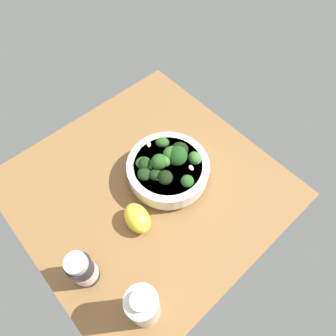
{
  "coord_description": "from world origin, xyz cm",
  "views": [
    {
      "loc": [
        -29.44,
        19.39,
        64.92
      ],
      "look_at": [
        -1.55,
        -5.73,
        4.0
      ],
      "focal_mm": 32.32,
      "sensor_mm": 36.0,
      "label": 1
    }
  ],
  "objects_px": {
    "bottle_tall": "(83,270)",
    "bottle_short": "(144,307)",
    "bowl_of_broccoli": "(168,168)",
    "lemon_wedge": "(137,218)"
  },
  "relations": [
    {
      "from": "lemon_wedge",
      "to": "bottle_short",
      "type": "bearing_deg",
      "value": 145.62
    },
    {
      "from": "bottle_tall",
      "to": "lemon_wedge",
      "type": "bearing_deg",
      "value": -82.04
    },
    {
      "from": "lemon_wedge",
      "to": "bottle_tall",
      "type": "relative_size",
      "value": 0.7
    },
    {
      "from": "bottle_tall",
      "to": "bottle_short",
      "type": "relative_size",
      "value": 0.74
    },
    {
      "from": "bowl_of_broccoli",
      "to": "bottle_short",
      "type": "xyz_separation_m",
      "value": [
        -0.2,
        0.24,
        0.03
      ]
    },
    {
      "from": "bottle_tall",
      "to": "bowl_of_broccoli",
      "type": "bearing_deg",
      "value": -76.76
    },
    {
      "from": "bottle_tall",
      "to": "bottle_short",
      "type": "distance_m",
      "value": 0.14
    },
    {
      "from": "lemon_wedge",
      "to": "bowl_of_broccoli",
      "type": "bearing_deg",
      "value": -70.97
    },
    {
      "from": "bottle_tall",
      "to": "bottle_short",
      "type": "height_order",
      "value": "bottle_short"
    },
    {
      "from": "bottle_short",
      "to": "bottle_tall",
      "type": "bearing_deg",
      "value": 18.95
    }
  ]
}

